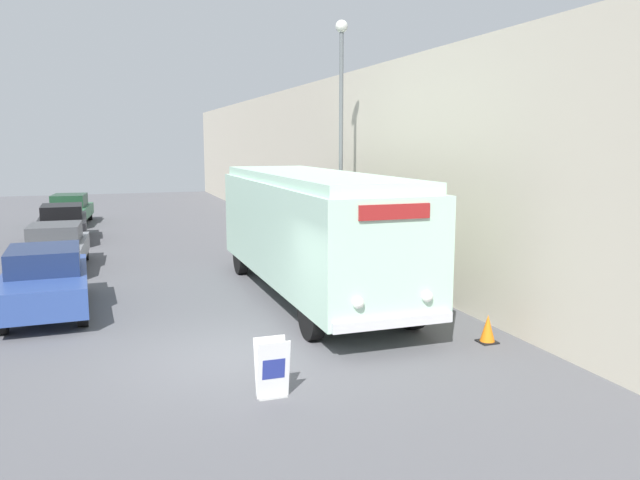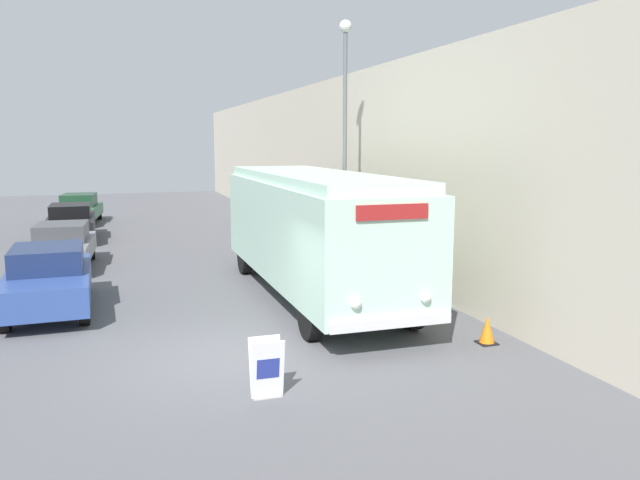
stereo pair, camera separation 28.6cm
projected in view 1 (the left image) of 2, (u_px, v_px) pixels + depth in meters
The scene contains 10 objects.
ground_plane at pixel (230, 360), 11.55m from camera, with size 80.00×80.00×0.00m, color #56565B.
building_wall_right at pixel (339, 166), 22.34m from camera, with size 0.30×60.00×6.28m.
vintage_bus at pixel (311, 227), 15.98m from camera, with size 2.59×9.73×3.22m.
sign_board at pixel (272, 369), 9.77m from camera, with size 0.52×0.36×0.95m.
streetlamp at pixel (341, 116), 18.27m from camera, with size 0.36×0.36×7.45m.
parked_car_near at pixel (45, 280), 14.62m from camera, with size 1.96×4.41×1.54m.
parked_car_mid at pixel (56, 247), 19.63m from camera, with size 1.94×4.24×1.43m.
parked_car_far at pixel (63, 223), 25.26m from camera, with size 1.87×4.57×1.47m.
parked_car_distant at pixel (70, 209), 30.43m from camera, with size 2.18×4.57×1.46m.
traffic_cone at pixel (488, 329), 12.49m from camera, with size 0.36×0.36×0.58m.
Camera 1 is at (-2.07, -10.99, 3.99)m, focal length 35.00 mm.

